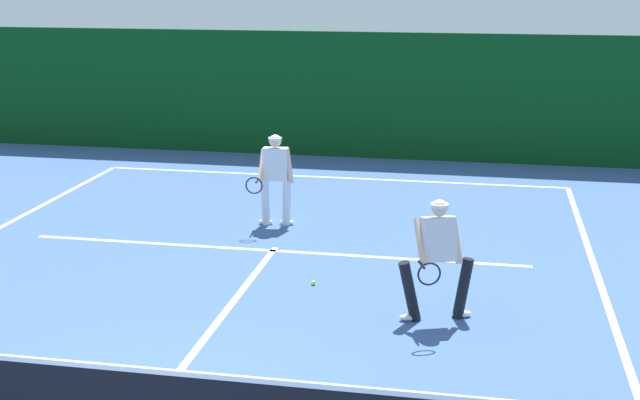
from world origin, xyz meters
TOP-DOWN VIEW (x-y plane):
  - court_line_baseline_far at (0.00, 11.33)m, footprint 9.94×0.10m
  - court_line_service at (0.00, 6.23)m, footprint 8.11×0.10m
  - court_line_centre at (0.00, 3.20)m, footprint 0.10×6.40m
  - player_near at (2.73, 3.92)m, footprint 0.98×0.94m
  - player_far at (-0.30, 7.66)m, footprint 0.69×0.87m
  - tennis_ball at (0.94, 4.84)m, footprint 0.07×0.07m
  - back_fence_windscreen at (0.00, 13.50)m, footprint 22.78×0.12m

SIDE VIEW (x-z plane):
  - court_line_baseline_far at x=0.00m, z-range 0.00..0.01m
  - court_line_service at x=0.00m, z-range 0.00..0.01m
  - court_line_centre at x=0.00m, z-range 0.00..0.01m
  - tennis_ball at x=0.94m, z-range 0.00..0.07m
  - player_near at x=2.73m, z-range 0.08..1.68m
  - player_far at x=-0.30m, z-range 0.08..1.69m
  - back_fence_windscreen at x=0.00m, z-range 0.00..2.95m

